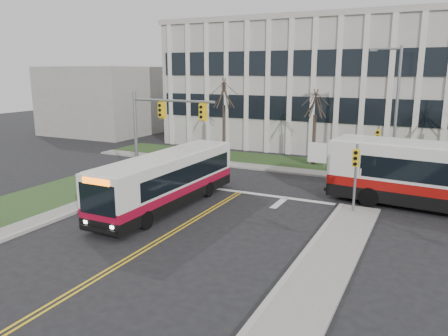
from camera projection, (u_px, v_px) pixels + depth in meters
ground at (170, 234)px, 20.59m from camera, size 120.00×120.00×0.00m
sidewalk_east at (290, 328)px, 12.96m from camera, size 2.00×26.00×0.14m
sidewalk_cross at (342, 176)px, 31.73m from camera, size 44.00×1.60×0.14m
building_lawn at (350, 168)px, 34.18m from camera, size 44.00×5.00×0.12m
office_building at (376, 87)px, 43.39m from camera, size 40.00×16.00×12.00m
building_annex at (107, 100)px, 53.68m from camera, size 12.00×12.00×8.00m
mast_arm_signal at (156, 122)px, 28.35m from camera, size 6.11×0.38×6.20m
signal_pole_near at (356, 169)px, 22.98m from camera, size 0.34×0.39×3.80m
signal_pole_far at (377, 145)px, 30.42m from camera, size 0.34×0.39×3.80m
streetlight at (394, 105)px, 30.18m from camera, size 2.15×0.25×9.20m
directory_sign at (317, 153)px, 34.58m from camera, size 1.50×0.12×2.00m
tree_left at (224, 95)px, 37.73m from camera, size 1.80×1.80×7.70m
tree_mid at (315, 105)px, 34.60m from camera, size 1.80×1.80×6.82m
bus_main at (167, 181)px, 24.48m from camera, size 2.54×11.12×2.96m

